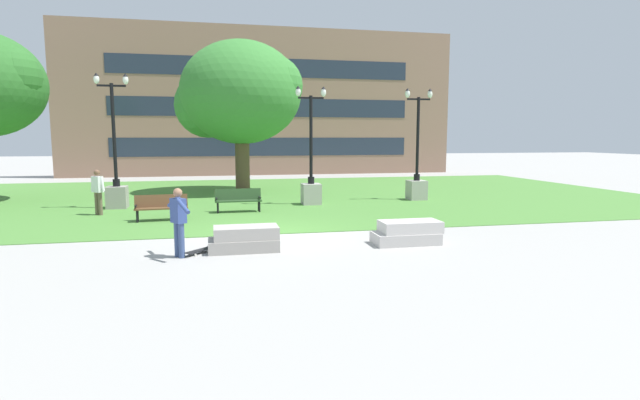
{
  "coord_description": "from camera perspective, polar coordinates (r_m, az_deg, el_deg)",
  "views": [
    {
      "loc": [
        -1.59,
        -14.85,
        2.94
      ],
      "look_at": [
        1.28,
        -1.4,
        1.2
      ],
      "focal_mm": 28.0,
      "sensor_mm": 36.0,
      "label": 1
    }
  ],
  "objects": [
    {
      "name": "person_bystander_near_lawn",
      "position": [
        20.49,
        -24.05,
        1.1
      ],
      "size": [
        0.6,
        0.45,
        1.71
      ],
      "color": "brown",
      "rests_on": "grass_lawn"
    },
    {
      "name": "skateboard",
      "position": [
        13.06,
        -13.71,
        -5.62
      ],
      "size": [
        0.84,
        0.88,
        0.14
      ],
      "color": "black",
      "rests_on": "ground"
    },
    {
      "name": "grass_lawn",
      "position": [
        25.07,
        -8.33,
        0.42
      ],
      "size": [
        40.0,
        20.0,
        0.02
      ],
      "primitive_type": "cube",
      "color": "#4C8438",
      "rests_on": "ground"
    },
    {
      "name": "tree_far_right",
      "position": [
        26.99,
        -9.18,
        11.87
      ],
      "size": [
        6.62,
        6.3,
        7.92
      ],
      "color": "brown",
      "rests_on": "grass_lawn"
    },
    {
      "name": "concrete_block_center",
      "position": [
        13.13,
        -8.6,
        -4.44
      ],
      "size": [
        1.8,
        0.9,
        0.64
      ],
      "color": "#9E9991",
      "rests_on": "ground"
    },
    {
      "name": "ground_plane",
      "position": [
        15.22,
        -5.84,
        -3.97
      ],
      "size": [
        140.0,
        140.0,
        0.0
      ],
      "primitive_type": "plane",
      "color": "#A3A09B"
    },
    {
      "name": "park_bench_near_right",
      "position": [
        19.82,
        -9.32,
        0.15
      ],
      "size": [
        1.81,
        0.57,
        0.9
      ],
      "color": "#284723",
      "rests_on": "grass_lawn"
    },
    {
      "name": "park_bench_near_left",
      "position": [
        18.41,
        -17.68,
        -0.63
      ],
      "size": [
        1.84,
        0.68,
        0.9
      ],
      "color": "brown",
      "rests_on": "grass_lawn"
    },
    {
      "name": "concrete_block_left",
      "position": [
        14.03,
        9.98,
        -3.72
      ],
      "size": [
        1.85,
        0.9,
        0.64
      ],
      "color": "#BCB7B2",
      "rests_on": "ground"
    },
    {
      "name": "person_skateboarder",
      "position": [
        12.65,
        -15.86,
        -2.0
      ],
      "size": [
        0.65,
        1.43,
        1.71
      ],
      "color": "#384C7A",
      "rests_on": "ground"
    },
    {
      "name": "lamp_post_right",
      "position": [
        22.19,
        -22.25,
        1.96
      ],
      "size": [
        1.32,
        0.8,
        5.47
      ],
      "color": "gray",
      "rests_on": "grass_lawn"
    },
    {
      "name": "lamp_post_left",
      "position": [
        21.73,
        -1.02,
        2.21
      ],
      "size": [
        1.32,
        0.8,
        5.08
      ],
      "color": "#ADA89E",
      "rests_on": "grass_lawn"
    },
    {
      "name": "building_facade_distant",
      "position": [
        39.63,
        -6.42,
        11.07
      ],
      "size": [
        30.4,
        1.03,
        11.3
      ],
      "color": "#8E6B56",
      "rests_on": "ground"
    },
    {
      "name": "lamp_post_center",
      "position": [
        23.8,
        11.0,
        2.54
      ],
      "size": [
        1.32,
        0.8,
        5.14
      ],
      "color": "#ADA89E",
      "rests_on": "grass_lawn"
    }
  ]
}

